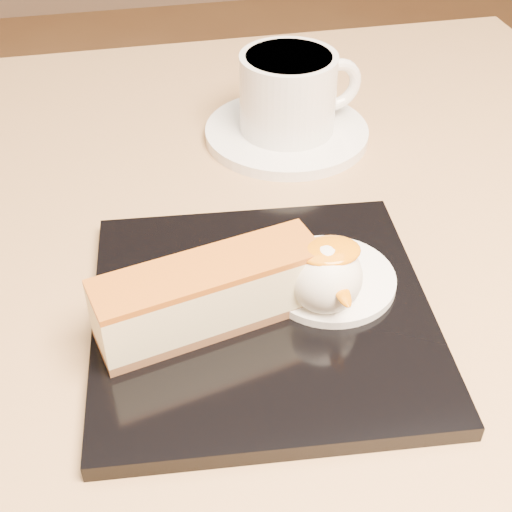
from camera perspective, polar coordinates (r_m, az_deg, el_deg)
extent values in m
cube|color=brown|center=(0.54, -0.82, -1.73)|extent=(0.80, 0.80, 0.04)
cube|color=black|center=(0.47, 0.50, -4.70)|extent=(0.24, 0.24, 0.01)
cube|color=brown|center=(0.46, -3.65, -4.92)|extent=(0.15, 0.07, 0.01)
cube|color=beige|center=(0.44, -3.77, -2.97)|extent=(0.15, 0.07, 0.04)
cube|color=#994810|center=(0.43, -3.88, -1.02)|extent=(0.15, 0.07, 0.00)
cylinder|color=white|center=(0.49, 5.89, -1.86)|extent=(0.09, 0.09, 0.01)
sphere|color=white|center=(0.46, 5.58, -1.67)|extent=(0.05, 0.05, 0.05)
ellipsoid|color=orange|center=(0.45, 5.90, 0.39)|extent=(0.04, 0.03, 0.01)
ellipsoid|color=green|center=(0.49, 1.92, -0.48)|extent=(0.02, 0.02, 0.00)
ellipsoid|color=green|center=(0.50, 3.01, 0.18)|extent=(0.02, 0.02, 0.00)
ellipsoid|color=green|center=(0.50, 0.65, 0.04)|extent=(0.01, 0.02, 0.00)
cylinder|color=white|center=(0.67, 2.46, 9.82)|extent=(0.15, 0.15, 0.01)
cylinder|color=white|center=(0.65, 2.56, 12.89)|extent=(0.09, 0.09, 0.07)
cylinder|color=black|center=(0.63, 2.65, 15.54)|extent=(0.08, 0.08, 0.00)
torus|color=white|center=(0.67, 6.43, 13.46)|extent=(0.05, 0.02, 0.05)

